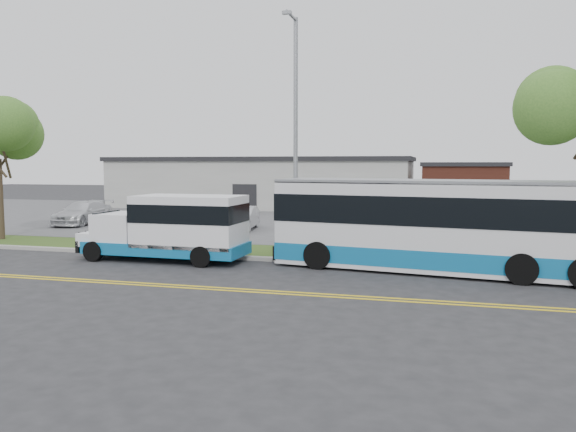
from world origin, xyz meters
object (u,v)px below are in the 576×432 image
(streetlight_near, at_px, (295,128))
(parked_car_a, at_px, (242,218))
(shuttle_bus, at_px, (174,226))
(parked_car_b, at_px, (83,213))
(transit_bus, at_px, (439,226))
(pedestrian, at_px, (173,231))

(streetlight_near, relative_size, parked_car_a, 2.39)
(shuttle_bus, relative_size, parked_car_a, 1.70)
(parked_car_a, relative_size, parked_car_b, 0.83)
(transit_bus, bearing_deg, parked_car_a, 146.79)
(shuttle_bus, xyz_separation_m, parked_car_b, (-11.09, 9.94, -0.57))
(shuttle_bus, distance_m, parked_car_b, 14.90)
(pedestrian, bearing_deg, streetlight_near, 178.44)
(streetlight_near, distance_m, shuttle_bus, 6.24)
(parked_car_a, bearing_deg, parked_car_b, 170.61)
(shuttle_bus, distance_m, pedestrian, 1.98)
(parked_car_b, bearing_deg, transit_bus, -27.53)
(shuttle_bus, height_order, pedestrian, shuttle_bus)
(parked_car_b, bearing_deg, streetlight_near, -28.99)
(streetlight_near, distance_m, parked_car_b, 17.56)
(parked_car_a, bearing_deg, transit_bus, -49.14)
(parked_car_b, bearing_deg, parked_car_a, -4.52)
(pedestrian, relative_size, parked_car_a, 0.43)
(streetlight_near, relative_size, pedestrian, 5.56)
(streetlight_near, distance_m, transit_bus, 7.10)
(streetlight_near, height_order, parked_car_b, streetlight_near)
(streetlight_near, height_order, transit_bus, streetlight_near)
(pedestrian, bearing_deg, transit_bus, 162.46)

